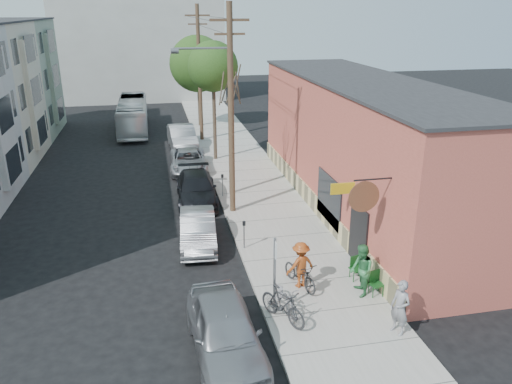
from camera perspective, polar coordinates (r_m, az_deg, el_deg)
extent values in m
plane|color=black|center=(20.36, -7.02, -8.82)|extent=(120.00, 120.00, 0.00)
cube|color=#AAA69D|center=(30.87, -1.01, 1.83)|extent=(4.50, 58.00, 0.15)
cube|color=#BC5345|center=(25.81, 11.97, 5.02)|extent=(5.00, 20.00, 6.50)
cube|color=#2B2B2D|center=(25.17, 12.52, 12.29)|extent=(5.20, 20.20, 0.12)
cube|color=#D4C284|center=(25.77, 6.38, -1.00)|extent=(0.10, 20.00, 1.10)
cube|color=black|center=(20.33, 11.62, -5.04)|extent=(0.10, 1.60, 2.60)
cube|color=black|center=(23.19, 8.34, -0.78)|extent=(0.08, 3.00, 2.20)
cylinder|color=brown|center=(17.13, 12.23, -0.53)|extent=(1.10, 0.06, 1.10)
cube|color=gold|center=(20.15, 9.87, 0.40)|extent=(1.00, 0.08, 0.45)
cube|color=beige|center=(37.06, -24.61, 10.19)|extent=(1.10, 3.20, 7.00)
cube|color=gray|center=(45.40, -26.01, 11.54)|extent=(6.00, 8.00, 9.00)
cube|color=gray|center=(44.83, -22.55, 11.94)|extent=(1.10, 3.20, 7.00)
cube|color=#B3B3AE|center=(59.90, -13.04, 16.12)|extent=(18.00, 8.00, 12.00)
cube|color=slate|center=(16.66, 2.13, -9.62)|extent=(0.07, 0.07, 2.80)
cube|color=silver|center=(16.19, 2.18, -6.55)|extent=(0.02, 0.45, 0.60)
cylinder|color=slate|center=(21.37, -1.36, -5.07)|extent=(0.06, 0.06, 1.10)
cylinder|color=black|center=(21.12, -1.38, -3.60)|extent=(0.14, 0.14, 0.18)
cylinder|color=slate|center=(27.28, -3.84, 0.64)|extent=(0.06, 0.06, 1.10)
cylinder|color=black|center=(27.09, -3.87, 1.84)|extent=(0.14, 0.14, 0.18)
cylinder|color=#503A28|center=(24.04, -2.86, 8.98)|extent=(0.28, 0.28, 10.00)
cube|color=#503A28|center=(23.58, -3.05, 19.04)|extent=(1.80, 0.12, 0.12)
cube|color=#503A28|center=(23.60, -3.02, 17.59)|extent=(1.40, 0.10, 0.10)
cylinder|color=slate|center=(23.38, -9.28, 15.62)|extent=(0.35, 0.24, 0.24)
cylinder|color=#503A28|center=(38.76, -6.47, 13.20)|extent=(0.28, 0.28, 10.00)
cube|color=#503A28|center=(38.48, -6.72, 19.42)|extent=(1.80, 0.12, 0.12)
cube|color=#503A28|center=(38.49, -6.69, 18.53)|extent=(1.40, 0.10, 0.10)
cylinder|color=#44392C|center=(27.11, -2.91, 5.15)|extent=(0.24, 0.24, 5.26)
cylinder|color=#44392C|center=(33.69, -4.78, 8.59)|extent=(0.24, 0.24, 5.81)
sphere|color=#2E531C|center=(33.19, -4.95, 14.12)|extent=(3.26, 3.26, 3.26)
cylinder|color=#44392C|center=(44.15, -6.54, 10.75)|extent=(0.24, 0.24, 4.96)
sphere|color=#2E531C|center=(43.78, -6.69, 14.35)|extent=(4.73, 4.73, 4.73)
imported|color=gray|center=(16.59, 16.14, -12.56)|extent=(0.67, 0.79, 1.85)
imported|color=#317B44|center=(18.26, 11.95, -8.77)|extent=(0.83, 1.02, 1.94)
imported|color=#9A4016|center=(18.50, 5.11, -8.27)|extent=(1.28, 0.96, 1.77)
imported|color=black|center=(18.67, 5.07, -9.26)|extent=(1.25, 2.09, 1.04)
imported|color=black|center=(16.70, 3.08, -12.77)|extent=(1.48, 2.03, 1.21)
imported|color=gray|center=(17.37, 3.22, -11.82)|extent=(0.88, 1.89, 0.96)
imported|color=gray|center=(15.41, -3.52, -15.61)|extent=(2.18, 4.94, 1.65)
imported|color=gray|center=(22.09, -6.65, -4.30)|extent=(1.82, 4.43, 1.43)
imported|color=black|center=(26.94, -6.83, 0.37)|extent=(2.24, 5.18, 1.48)
imported|color=#9B9DA2|center=(32.18, -7.75, 3.54)|extent=(2.45, 4.98, 1.36)
imported|color=gray|center=(37.48, -8.43, 6.19)|extent=(2.10, 5.29, 1.71)
imported|color=white|center=(43.77, -13.90, 8.54)|extent=(2.33, 9.87, 2.75)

